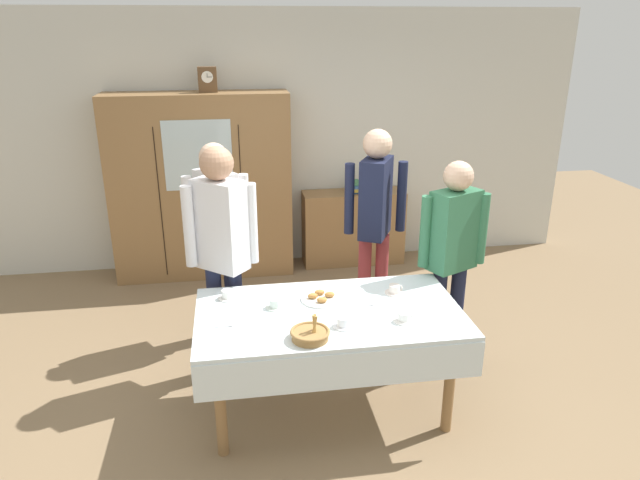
% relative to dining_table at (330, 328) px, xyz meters
% --- Properties ---
extents(ground_plane, '(12.00, 12.00, 0.00)m').
position_rel_dining_table_xyz_m(ground_plane, '(0.00, 0.23, -0.66)').
color(ground_plane, '#846B4C').
rests_on(ground_plane, ground).
extents(back_wall, '(6.40, 0.10, 2.70)m').
position_rel_dining_table_xyz_m(back_wall, '(0.00, 2.88, 0.69)').
color(back_wall, silver).
rests_on(back_wall, ground).
extents(dining_table, '(1.74, 0.96, 0.77)m').
position_rel_dining_table_xyz_m(dining_table, '(0.00, 0.00, 0.00)').
color(dining_table, olive).
rests_on(dining_table, ground).
extents(wall_cabinet, '(1.83, 0.46, 1.91)m').
position_rel_dining_table_xyz_m(wall_cabinet, '(-0.90, 2.59, 0.29)').
color(wall_cabinet, olive).
rests_on(wall_cabinet, ground).
extents(mantel_clock, '(0.18, 0.11, 0.24)m').
position_rel_dining_table_xyz_m(mantel_clock, '(-0.77, 2.59, 1.36)').
color(mantel_clock, brown).
rests_on(mantel_clock, wall_cabinet).
extents(bookshelf_low, '(1.11, 0.35, 0.82)m').
position_rel_dining_table_xyz_m(bookshelf_low, '(0.72, 2.64, -0.25)').
color(bookshelf_low, olive).
rests_on(bookshelf_low, ground).
extents(book_stack, '(0.17, 0.23, 0.12)m').
position_rel_dining_table_xyz_m(book_stack, '(0.72, 2.64, 0.21)').
color(book_stack, '#2D5184').
rests_on(book_stack, bookshelf_low).
extents(tea_cup_front_edge, '(0.13, 0.13, 0.06)m').
position_rel_dining_table_xyz_m(tea_cup_front_edge, '(-0.35, 0.14, 0.13)').
color(tea_cup_front_edge, silver).
rests_on(tea_cup_front_edge, dining_table).
extents(tea_cup_mid_right, '(0.13, 0.13, 0.06)m').
position_rel_dining_table_xyz_m(tea_cup_mid_right, '(0.44, -0.18, 0.13)').
color(tea_cup_mid_right, white).
rests_on(tea_cup_mid_right, dining_table).
extents(tea_cup_center, '(0.13, 0.13, 0.06)m').
position_rel_dining_table_xyz_m(tea_cup_center, '(-0.66, 0.33, 0.13)').
color(tea_cup_center, white).
rests_on(tea_cup_center, dining_table).
extents(tea_cup_mid_left, '(0.13, 0.13, 0.06)m').
position_rel_dining_table_xyz_m(tea_cup_mid_left, '(0.05, -0.18, 0.13)').
color(tea_cup_mid_left, white).
rests_on(tea_cup_mid_left, dining_table).
extents(tea_cup_far_left, '(0.13, 0.13, 0.06)m').
position_rel_dining_table_xyz_m(tea_cup_far_left, '(0.49, 0.23, 0.13)').
color(tea_cup_far_left, white).
rests_on(tea_cup_far_left, dining_table).
extents(bread_basket, '(0.24, 0.24, 0.16)m').
position_rel_dining_table_xyz_m(bread_basket, '(-0.17, -0.30, 0.14)').
color(bread_basket, '#9E7542').
rests_on(bread_basket, dining_table).
extents(pastry_plate, '(0.28, 0.28, 0.05)m').
position_rel_dining_table_xyz_m(pastry_plate, '(-0.03, 0.21, 0.12)').
color(pastry_plate, white).
rests_on(pastry_plate, dining_table).
extents(spoon_far_left, '(0.12, 0.02, 0.01)m').
position_rel_dining_table_xyz_m(spoon_far_left, '(-0.66, -0.07, 0.11)').
color(spoon_far_left, silver).
rests_on(spoon_far_left, dining_table).
extents(spoon_near_left, '(0.12, 0.02, 0.01)m').
position_rel_dining_table_xyz_m(spoon_near_left, '(-0.19, 0.35, 0.11)').
color(spoon_near_left, silver).
rests_on(spoon_near_left, dining_table).
extents(spoon_center, '(0.12, 0.02, 0.01)m').
position_rel_dining_table_xyz_m(spoon_center, '(0.27, 0.07, 0.11)').
color(spoon_center, silver).
rests_on(spoon_center, dining_table).
extents(person_near_right_end, '(0.52, 0.41, 1.76)m').
position_rel_dining_table_xyz_m(person_near_right_end, '(0.57, 1.12, 0.42)').
color(person_near_right_end, '#933338').
rests_on(person_near_right_end, ground).
extents(person_behind_table_right, '(0.52, 0.39, 1.76)m').
position_rel_dining_table_xyz_m(person_behind_table_right, '(-0.68, 0.62, 0.42)').
color(person_behind_table_right, '#191E38').
rests_on(person_behind_table_right, ground).
extents(person_beside_shelf, '(0.52, 0.34, 1.62)m').
position_rel_dining_table_xyz_m(person_beside_shelf, '(1.01, 0.52, 0.33)').
color(person_beside_shelf, '#191E38').
rests_on(person_beside_shelf, ground).
extents(person_by_cabinet, '(0.52, 0.41, 1.68)m').
position_rel_dining_table_xyz_m(person_by_cabinet, '(-0.72, 1.18, 0.36)').
color(person_by_cabinet, '#191E38').
rests_on(person_by_cabinet, ground).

